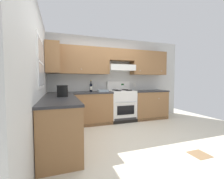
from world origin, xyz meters
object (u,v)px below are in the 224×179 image
object	(u,v)px
paper_towel_roll	(59,90)
stove	(122,105)
bowl	(103,91)
bucket	(62,91)
wine_bottle	(91,87)

from	to	relation	value
paper_towel_roll	stove	bearing A→B (deg)	1.92
bowl	paper_towel_roll	xyz separation A→B (m)	(-1.18, 0.03, 0.05)
bowl	paper_towel_roll	size ratio (longest dim) A/B	2.23
stove	paper_towel_roll	size ratio (longest dim) A/B	9.27
stove	bucket	bearing A→B (deg)	-148.94
stove	wine_bottle	distance (m)	1.09
bowl	paper_towel_roll	bearing A→B (deg)	178.70
wine_bottle	paper_towel_roll	xyz separation A→B (m)	(-0.86, -0.12, -0.07)
stove	bowl	distance (m)	0.77
stove	wine_bottle	bearing A→B (deg)	176.17
stove	paper_towel_roll	xyz separation A→B (m)	(-1.80, -0.06, 0.50)
bucket	paper_towel_roll	world-z (taller)	bucket
stove	paper_towel_roll	world-z (taller)	stove
stove	bowl	xyz separation A→B (m)	(-0.62, -0.09, 0.45)
wine_bottle	bowl	distance (m)	0.37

